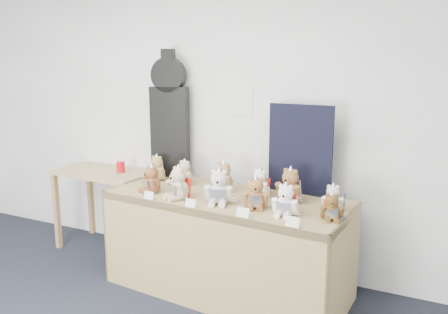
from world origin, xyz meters
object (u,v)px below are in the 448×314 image
at_px(teddy_front_far_right, 285,201).
at_px(teddy_front_end, 332,208).
at_px(teddy_front_far_left, 151,180).
at_px(teddy_back_right, 290,187).
at_px(teddy_front_centre, 219,188).
at_px(teddy_back_end, 333,199).
at_px(guitar_case, 170,116).
at_px(teddy_back_centre_right, 260,184).
at_px(teddy_front_right, 256,194).
at_px(teddy_front_left, 178,184).
at_px(side_table, 105,183).
at_px(teddy_back_far_left, 157,169).
at_px(teddy_back_left, 184,173).
at_px(teddy_back_centre_left, 223,177).
at_px(red_cup, 121,167).
at_px(display_table, 222,220).

relative_size(teddy_front_far_right, teddy_front_end, 1.21).
relative_size(teddy_front_far_left, teddy_front_far_right, 1.01).
height_order(teddy_front_end, teddy_back_right, teddy_back_right).
xyz_separation_m(teddy_front_centre, teddy_back_end, (0.83, 0.21, -0.03)).
relative_size(guitar_case, teddy_front_far_left, 4.61).
bearing_deg(teddy_back_centre_right, teddy_front_right, -62.34).
bearing_deg(guitar_case, teddy_front_centre, -44.60).
relative_size(teddy_front_left, teddy_back_right, 0.98).
bearing_deg(side_table, teddy_back_far_left, -2.39).
bearing_deg(teddy_front_end, teddy_front_left, 164.64).
xyz_separation_m(guitar_case, teddy_front_end, (1.68, -0.59, -0.50)).
height_order(teddy_front_centre, teddy_back_left, teddy_front_centre).
xyz_separation_m(teddy_back_left, teddy_back_far_left, (-0.30, 0.01, 0.01)).
xyz_separation_m(guitar_case, teddy_back_centre_left, (0.68, -0.24, -0.48)).
relative_size(red_cup, teddy_back_far_left, 0.42).
distance_m(teddy_front_far_left, teddy_front_right, 0.96).
height_order(teddy_front_right, teddy_back_left, teddy_front_right).
bearing_deg(side_table, teddy_back_left, -1.23).
relative_size(teddy_front_far_right, teddy_back_centre_left, 0.92).
bearing_deg(teddy_back_left, teddy_back_end, -2.28).
relative_size(teddy_front_end, teddy_back_end, 0.97).
bearing_deg(teddy_front_end, teddy_back_centre_right, 136.44).
distance_m(teddy_front_left, teddy_back_left, 0.46).
xyz_separation_m(display_table, teddy_back_end, (0.86, 0.09, 0.26)).
relative_size(red_cup, teddy_front_far_left, 0.42).
height_order(red_cup, teddy_front_centre, teddy_front_centre).
xyz_separation_m(display_table, teddy_back_far_left, (-0.81, 0.28, 0.28)).
distance_m(teddy_front_far_left, teddy_back_centre_right, 0.91).
relative_size(display_table, teddy_front_left, 6.90).
relative_size(teddy_front_far_left, teddy_front_left, 0.88).
height_order(red_cup, teddy_back_right, teddy_back_right).
bearing_deg(display_table, teddy_front_centre, -67.93).
bearing_deg(teddy_front_left, teddy_back_centre_right, 58.36).
distance_m(guitar_case, teddy_front_far_left, 0.75).
relative_size(display_table, teddy_back_centre_left, 7.27).
height_order(side_table, guitar_case, guitar_case).
height_order(teddy_front_far_left, teddy_front_far_right, teddy_front_far_left).
bearing_deg(teddy_front_centre, teddy_front_end, -15.06).
bearing_deg(teddy_back_centre_right, teddy_back_end, 0.25).
distance_m(teddy_front_right, teddy_back_centre_right, 0.33).
distance_m(teddy_front_right, teddy_back_left, 0.92).
distance_m(side_table, teddy_front_left, 1.30).
relative_size(teddy_front_centre, teddy_back_centre_left, 1.09).
distance_m(teddy_front_left, teddy_front_end, 1.22).
xyz_separation_m(guitar_case, teddy_front_far_right, (1.36, -0.64, -0.49)).
bearing_deg(display_table, teddy_front_left, -150.68).
distance_m(teddy_back_left, teddy_back_right, 1.02).
bearing_deg(teddy_back_end, display_table, 175.59).
xyz_separation_m(teddy_front_far_left, teddy_back_centre_right, (0.86, 0.30, -0.00)).
height_order(guitar_case, teddy_front_far_right, guitar_case).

